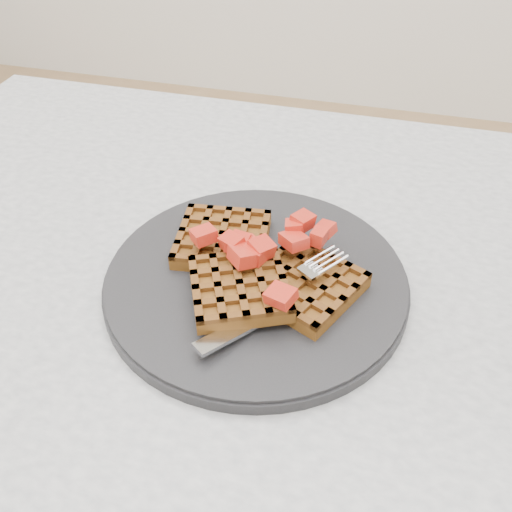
{
  "coord_description": "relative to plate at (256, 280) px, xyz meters",
  "views": [
    {
      "loc": [
        0.03,
        -0.39,
        1.14
      ],
      "look_at": [
        -0.07,
        0.01,
        0.79
      ],
      "focal_mm": 40.0,
      "sensor_mm": 36.0,
      "label": 1
    }
  ],
  "objects": [
    {
      "name": "waffles",
      "position": [
        0.0,
        -0.0,
        0.02
      ],
      "size": [
        0.21,
        0.18,
        0.03
      ],
      "color": "brown",
      "rests_on": "plate"
    },
    {
      "name": "plate",
      "position": [
        0.0,
        0.0,
        0.0
      ],
      "size": [
        0.3,
        0.3,
        0.02
      ],
      "primitive_type": "cylinder",
      "color": "black",
      "rests_on": "table"
    },
    {
      "name": "fork",
      "position": [
        0.04,
        -0.04,
        0.02
      ],
      "size": [
        0.12,
        0.16,
        0.02
      ],
      "primitive_type": null,
      "rotation": [
        0.0,
        0.0,
        -0.62
      ],
      "color": "silver",
      "rests_on": "plate"
    },
    {
      "name": "strawberry_pile",
      "position": [
        0.0,
        0.0,
        0.05
      ],
      "size": [
        0.15,
        0.15,
        0.02
      ],
      "primitive_type": null,
      "color": "#A60F05",
      "rests_on": "waffles"
    },
    {
      "name": "table",
      "position": [
        0.07,
        -0.01,
        -0.12
      ],
      "size": [
        1.2,
        0.8,
        0.75
      ],
      "color": "silver",
      "rests_on": "ground"
    }
  ]
}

